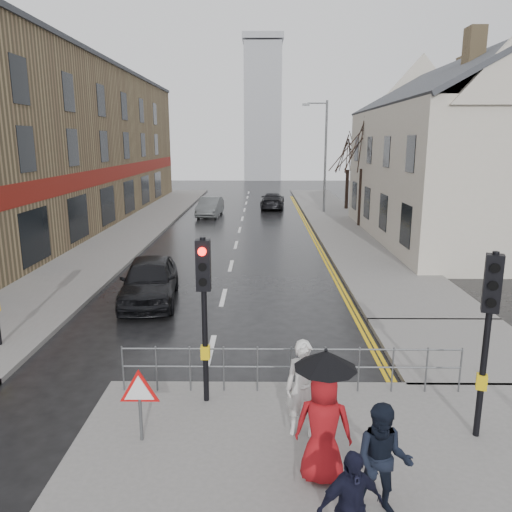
{
  "coord_description": "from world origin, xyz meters",
  "views": [
    {
      "loc": [
        1.31,
        -9.08,
        5.32
      ],
      "look_at": [
        1.17,
        4.85,
        2.1
      ],
      "focal_mm": 35.0,
      "sensor_mm": 36.0,
      "label": 1
    }
  ],
  "objects_px": {
    "pedestrian_d": "(350,508)",
    "pedestrian_b": "(383,461)",
    "car_mid": "(210,207)",
    "car_parked": "(149,280)",
    "pedestrian_with_umbrella": "(324,412)",
    "pedestrian_a": "(303,388)"
  },
  "relations": [
    {
      "from": "pedestrian_d",
      "to": "pedestrian_b",
      "type": "bearing_deg",
      "value": 34.75
    },
    {
      "from": "car_mid",
      "to": "car_parked",
      "type": "bearing_deg",
      "value": -85.62
    },
    {
      "from": "pedestrian_with_umbrella",
      "to": "pedestrian_d",
      "type": "height_order",
      "value": "pedestrian_with_umbrella"
    },
    {
      "from": "pedestrian_with_umbrella",
      "to": "car_mid",
      "type": "xyz_separation_m",
      "value": [
        -4.65,
        28.91,
        -0.61
      ]
    },
    {
      "from": "pedestrian_b",
      "to": "pedestrian_with_umbrella",
      "type": "relative_size",
      "value": 0.78
    },
    {
      "from": "pedestrian_a",
      "to": "pedestrian_with_umbrella",
      "type": "xyz_separation_m",
      "value": [
        0.21,
        -1.24,
        0.26
      ]
    },
    {
      "from": "pedestrian_d",
      "to": "car_parked",
      "type": "relative_size",
      "value": 0.35
    },
    {
      "from": "pedestrian_with_umbrella",
      "to": "car_parked",
      "type": "xyz_separation_m",
      "value": [
        -4.72,
        9.25,
        -0.54
      ]
    },
    {
      "from": "pedestrian_b",
      "to": "pedestrian_a",
      "type": "bearing_deg",
      "value": 131.34
    },
    {
      "from": "pedestrian_b",
      "to": "car_mid",
      "type": "distance_m",
      "value": 30.15
    },
    {
      "from": "pedestrian_b",
      "to": "car_mid",
      "type": "height_order",
      "value": "pedestrian_b"
    },
    {
      "from": "pedestrian_with_umbrella",
      "to": "car_mid",
      "type": "bearing_deg",
      "value": 99.13
    },
    {
      "from": "pedestrian_with_umbrella",
      "to": "car_mid",
      "type": "height_order",
      "value": "pedestrian_with_umbrella"
    },
    {
      "from": "pedestrian_a",
      "to": "car_parked",
      "type": "xyz_separation_m",
      "value": [
        -4.51,
        8.01,
        -0.28
      ]
    },
    {
      "from": "pedestrian_a",
      "to": "car_mid",
      "type": "relative_size",
      "value": 0.43
    },
    {
      "from": "pedestrian_a",
      "to": "pedestrian_b",
      "type": "relative_size",
      "value": 1.06
    },
    {
      "from": "pedestrian_a",
      "to": "pedestrian_d",
      "type": "bearing_deg",
      "value": -76.18
    },
    {
      "from": "pedestrian_d",
      "to": "car_parked",
      "type": "xyz_separation_m",
      "value": [
        -4.86,
        10.82,
        -0.16
      ]
    },
    {
      "from": "car_mid",
      "to": "pedestrian_a",
      "type": "bearing_deg",
      "value": -76.3
    },
    {
      "from": "pedestrian_d",
      "to": "pedestrian_a",
      "type": "bearing_deg",
      "value": 77.85
    },
    {
      "from": "pedestrian_b",
      "to": "car_parked",
      "type": "distance_m",
      "value": 11.39
    },
    {
      "from": "pedestrian_a",
      "to": "pedestrian_b",
      "type": "distance_m",
      "value": 2.21
    }
  ]
}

